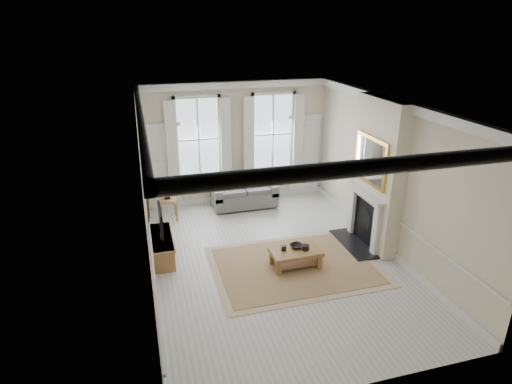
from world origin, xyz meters
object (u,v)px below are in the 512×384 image
object	(u,v)px
sofa	(244,194)
coffee_table	(296,253)
tv_stand	(162,247)
side_table	(168,202)

from	to	relation	value
sofa	coffee_table	bearing A→B (deg)	-85.49
tv_stand	sofa	bearing A→B (deg)	42.98
coffee_table	tv_stand	world-z (taller)	tv_stand
tv_stand	side_table	bearing A→B (deg)	81.24
tv_stand	coffee_table	bearing A→B (deg)	-23.60
coffee_table	side_table	bearing A→B (deg)	126.13
coffee_table	tv_stand	size ratio (longest dim) A/B	0.77
side_table	coffee_table	bearing A→B (deg)	-52.74
sofa	side_table	xyz separation A→B (m)	(-2.12, -0.29, 0.11)
sofa	tv_stand	size ratio (longest dim) A/B	1.27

